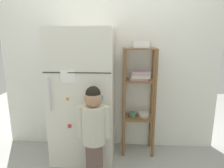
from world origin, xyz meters
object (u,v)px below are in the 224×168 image
(refrigerator, at_px, (83,96))
(pantry_shelf_unit, at_px, (139,92))
(child_standing, at_px, (94,124))
(fruit_bin, at_px, (141,45))

(refrigerator, distance_m, pantry_shelf_unit, 0.69)
(child_standing, height_order, pantry_shelf_unit, pantry_shelf_unit)
(child_standing, xyz_separation_m, fruit_bin, (0.49, 0.55, 0.77))
(pantry_shelf_unit, distance_m, fruit_bin, 0.57)
(child_standing, bearing_deg, pantry_shelf_unit, 48.18)
(pantry_shelf_unit, bearing_deg, refrigerator, -168.67)
(refrigerator, distance_m, child_standing, 0.48)
(refrigerator, distance_m, fruit_bin, 0.91)
(refrigerator, xyz_separation_m, pantry_shelf_unit, (0.67, 0.13, 0.02))
(refrigerator, height_order, child_standing, refrigerator)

